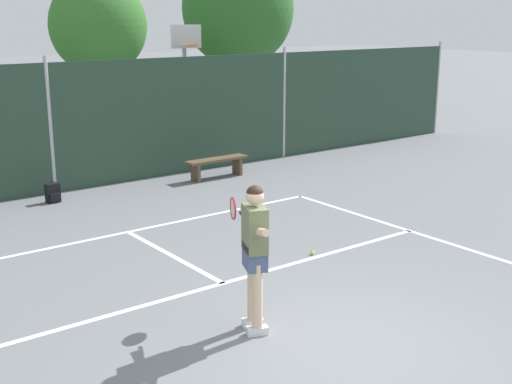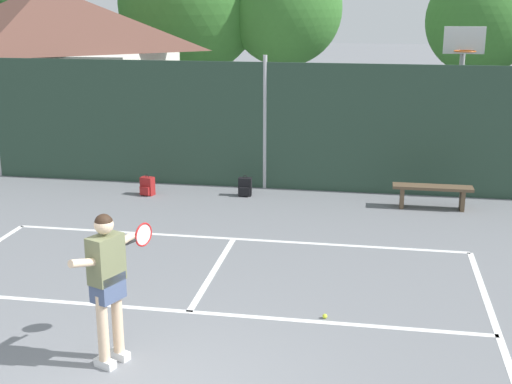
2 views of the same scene
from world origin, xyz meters
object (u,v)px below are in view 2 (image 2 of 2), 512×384
at_px(backpack_black, 245,187).
at_px(courtside_bench, 432,192).
at_px(tennis_ball, 325,316).
at_px(backpack_red, 147,186).
at_px(tennis_player, 108,276).
at_px(basketball_hoop, 461,82).

relative_size(backpack_black, courtside_bench, 0.29).
xyz_separation_m(backpack_black, courtside_bench, (3.94, -0.26, 0.17)).
distance_m(tennis_ball, backpack_red, 6.88).
relative_size(tennis_player, backpack_black, 4.01).
distance_m(basketball_hoop, tennis_ball, 8.47).
xyz_separation_m(tennis_ball, backpack_black, (-2.18, 5.67, 0.16)).
height_order(tennis_player, backpack_black, tennis_player).
xyz_separation_m(basketball_hoop, backpack_red, (-6.72, -2.42, -2.12)).
bearing_deg(tennis_player, courtside_bench, 59.31).
distance_m(tennis_player, backpack_black, 7.33).
height_order(basketball_hoop, tennis_player, basketball_hoop).
xyz_separation_m(backpack_red, courtside_bench, (6.06, 0.04, 0.17)).
relative_size(basketball_hoop, tennis_player, 1.91).
distance_m(tennis_ball, courtside_bench, 5.70).
bearing_deg(backpack_black, courtside_bench, -3.80).
xyz_separation_m(tennis_player, tennis_ball, (2.39, 1.59, -1.08)).
relative_size(basketball_hoop, backpack_black, 7.67).
height_order(basketball_hoop, tennis_ball, basketball_hoop).
height_order(basketball_hoop, backpack_black, basketball_hoop).
bearing_deg(basketball_hoop, courtside_bench, -105.54).
relative_size(basketball_hoop, courtside_bench, 2.22).
bearing_deg(backpack_black, backpack_red, -171.81).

